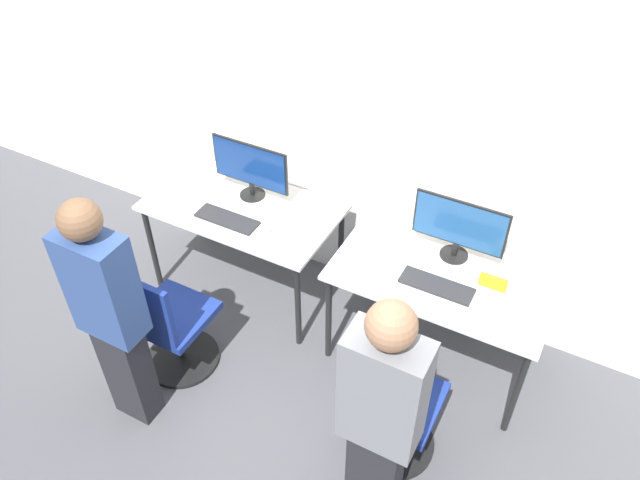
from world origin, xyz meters
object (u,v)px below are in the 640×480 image
at_px(keyboard_right, 437,286).
at_px(person_right, 381,418).
at_px(monitor_right, 459,227).
at_px(keyboard_left, 227,219).
at_px(monitor_left, 250,168).
at_px(office_chair_left, 169,328).
at_px(mouse_left, 267,229).
at_px(office_chair_right, 394,414).
at_px(mouse_right, 488,301).
at_px(person_left, 110,312).

relative_size(keyboard_right, person_right, 0.27).
bearing_deg(person_right, keyboard_right, 95.15).
bearing_deg(monitor_right, keyboard_left, -165.36).
relative_size(monitor_left, monitor_right, 1.00).
bearing_deg(office_chair_left, monitor_left, 89.32).
xyz_separation_m(mouse_left, office_chair_right, (1.17, -0.62, -0.39)).
xyz_separation_m(monitor_left, mouse_right, (1.71, -0.22, -0.21)).
bearing_deg(mouse_right, monitor_right, 136.13).
relative_size(mouse_right, office_chair_right, 0.10).
bearing_deg(monitor_left, office_chair_right, -31.70).
bearing_deg(person_left, monitor_left, 89.38).
distance_m(mouse_right, person_right, 1.07).
relative_size(monitor_left, person_left, 0.35).
distance_m(keyboard_left, person_left, 1.05).
height_order(mouse_right, office_chair_right, office_chair_right).
xyz_separation_m(person_left, person_right, (1.52, 0.08, 0.00)).
bearing_deg(mouse_left, mouse_right, 2.14).
bearing_deg(person_left, mouse_right, 33.17).
bearing_deg(keyboard_right, office_chair_left, -152.47).
height_order(keyboard_left, mouse_left, mouse_left).
distance_m(monitor_left, office_chair_right, 1.81).
distance_m(person_left, keyboard_right, 1.81).
bearing_deg(keyboard_left, person_left, -90.80).
distance_m(keyboard_left, mouse_left, 0.28).
bearing_deg(office_chair_left, office_chair_right, 3.29).
bearing_deg(mouse_right, person_left, -146.83).
relative_size(office_chair_left, office_chair_right, 1.00).
height_order(office_chair_left, keyboard_right, office_chair_left).
distance_m(mouse_left, office_chair_right, 1.38).
xyz_separation_m(monitor_right, person_right, (0.09, -1.33, -0.10)).
distance_m(mouse_left, keyboard_right, 1.13).
relative_size(keyboard_left, person_right, 0.27).
bearing_deg(monitor_left, keyboard_left, -90.00).
bearing_deg(keyboard_left, keyboard_right, 2.61).
bearing_deg(office_chair_right, mouse_left, 152.03).
xyz_separation_m(keyboard_right, person_right, (0.09, -1.02, 0.12)).
height_order(mouse_left, monitor_right, monitor_right).
relative_size(monitor_left, office_chair_left, 0.63).
bearing_deg(office_chair_left, keyboard_right, 27.53).
xyz_separation_m(monitor_right, keyboard_right, (0.00, -0.30, -0.22)).
xyz_separation_m(keyboard_left, person_left, (-0.01, -1.04, 0.12)).
relative_size(keyboard_left, mouse_left, 4.75).
distance_m(monitor_left, keyboard_right, 1.45).
height_order(monitor_left, mouse_right, monitor_left).
relative_size(monitor_left, person_right, 0.35).
xyz_separation_m(office_chair_left, keyboard_right, (1.42, 0.74, 0.39)).
distance_m(monitor_left, mouse_left, 0.45).
xyz_separation_m(person_left, keyboard_right, (1.42, 1.11, -0.12)).
relative_size(office_chair_right, person_right, 0.56).
height_order(monitor_left, mouse_left, monitor_left).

